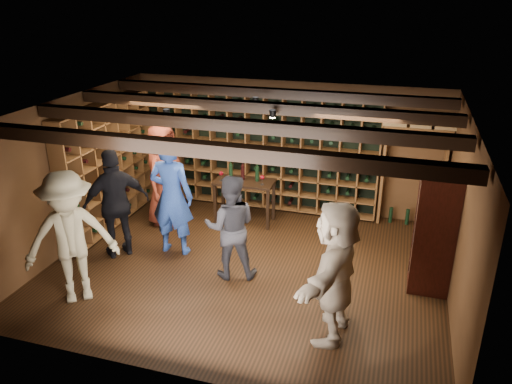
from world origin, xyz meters
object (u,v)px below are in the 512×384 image
(display_cabinet, at_px, (434,235))
(man_grey_suit, at_px, (231,227))
(guest_beige, at_px, (335,271))
(guest_woman_black, at_px, (116,204))
(tasting_table, at_px, (244,185))
(guest_red_floral, at_px, (163,175))
(guest_khaki, at_px, (71,238))
(man_blue_shirt, at_px, (172,197))

(display_cabinet, distance_m, man_grey_suit, 2.89)
(man_grey_suit, xyz_separation_m, guest_beige, (1.68, -0.98, 0.10))
(guest_woman_black, relative_size, tasting_table, 1.64)
(man_grey_suit, distance_m, guest_red_floral, 2.29)
(display_cabinet, bearing_deg, guest_khaki, -160.38)
(display_cabinet, distance_m, guest_khaki, 5.01)
(guest_woman_black, bearing_deg, guest_beige, 118.76)
(man_blue_shirt, xyz_separation_m, guest_khaki, (-0.72, -1.64, -0.03))
(man_grey_suit, distance_m, guest_woman_black, 1.95)
(guest_woman_black, bearing_deg, tasting_table, -176.53)
(man_blue_shirt, xyz_separation_m, guest_red_floral, (-0.64, 0.99, -0.04))
(man_grey_suit, xyz_separation_m, tasting_table, (-0.39, 1.85, -0.08))
(man_grey_suit, relative_size, guest_khaki, 0.85)
(display_cabinet, bearing_deg, guest_woman_black, -175.29)
(man_grey_suit, xyz_separation_m, guest_red_floral, (-1.79, 1.42, 0.13))
(guest_khaki, height_order, tasting_table, guest_khaki)
(guest_red_floral, bearing_deg, guest_khaki, -176.91)
(man_grey_suit, bearing_deg, guest_khaki, 16.72)
(guest_red_floral, relative_size, guest_beige, 1.03)
(man_blue_shirt, distance_m, man_grey_suit, 1.24)
(man_blue_shirt, xyz_separation_m, tasting_table, (0.76, 1.41, -0.25))
(man_grey_suit, relative_size, tasting_table, 1.47)
(display_cabinet, bearing_deg, man_blue_shirt, -179.38)
(man_grey_suit, height_order, guest_khaki, guest_khaki)
(man_blue_shirt, xyz_separation_m, guest_woman_black, (-0.80, -0.35, -0.08))
(guest_red_floral, bearing_deg, guest_woman_black, 177.96)
(guest_woman_black, bearing_deg, guest_khaki, 48.84)
(display_cabinet, xyz_separation_m, man_grey_suit, (-2.85, -0.48, -0.05))
(guest_red_floral, bearing_deg, man_blue_shirt, -142.27)
(guest_khaki, height_order, guest_beige, guest_khaki)
(man_blue_shirt, height_order, guest_woman_black, man_blue_shirt)
(display_cabinet, distance_m, guest_woman_black, 4.82)
(guest_red_floral, xyz_separation_m, tasting_table, (1.41, 0.42, -0.21))
(guest_woman_black, height_order, guest_khaki, guest_khaki)
(display_cabinet, height_order, man_grey_suit, display_cabinet)
(guest_woman_black, bearing_deg, display_cabinet, 139.73)
(display_cabinet, relative_size, man_grey_suit, 1.08)
(man_blue_shirt, relative_size, man_grey_suit, 1.21)
(guest_beige, bearing_deg, tasting_table, -138.13)
(guest_woman_black, xyz_separation_m, tasting_table, (1.56, 1.76, -0.17))
(man_grey_suit, bearing_deg, guest_beige, 133.70)
(man_blue_shirt, bearing_deg, guest_woman_black, 22.45)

